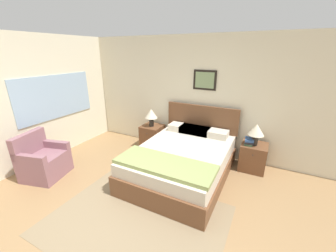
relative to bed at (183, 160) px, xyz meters
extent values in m
plane|color=#99754C|center=(-0.21, -1.72, -0.32)|extent=(16.00, 16.00, 0.00)
cube|color=beige|center=(-0.21, 1.14, 0.98)|extent=(7.78, 0.06, 2.60)
cube|color=black|center=(0.00, 1.10, 1.36)|extent=(0.50, 0.02, 0.42)
cube|color=gray|center=(0.00, 1.08, 1.36)|extent=(0.41, 0.00, 0.33)
cube|color=beige|center=(-2.94, -0.30, 0.98)|extent=(0.06, 5.23, 2.60)
cube|color=#9EBCDB|center=(-2.89, -0.36, 1.00)|extent=(0.02, 1.78, 0.93)
cube|color=#897556|center=(-0.11, -1.37, -0.32)|extent=(2.42, 1.83, 0.01)
cube|color=brown|center=(0.00, -0.04, -0.18)|extent=(1.62, 2.18, 0.28)
cube|color=brown|center=(0.00, -1.10, 0.00)|extent=(1.62, 0.06, 0.08)
cube|color=beige|center=(0.00, -0.04, 0.11)|extent=(1.55, 2.10, 0.29)
cube|color=brown|center=(0.00, 1.02, 0.54)|extent=(1.62, 0.06, 0.57)
cube|color=#8E9E5B|center=(0.00, -0.73, 0.28)|extent=(1.58, 0.61, 0.06)
cube|color=beige|center=(-0.39, 0.79, 0.32)|extent=(0.52, 0.32, 0.14)
cube|color=beige|center=(0.39, 0.79, 0.32)|extent=(0.52, 0.32, 0.14)
cube|color=tan|center=(0.00, 0.79, 0.32)|extent=(0.52, 0.32, 0.14)
cube|color=tan|center=(-0.12, 0.79, 0.32)|extent=(0.52, 0.32, 0.14)
cube|color=#8E606B|center=(-2.29, -1.23, -0.09)|extent=(0.81, 0.84, 0.45)
cube|color=#8E606B|center=(-2.55, -1.30, 0.34)|extent=(0.30, 0.71, 0.40)
cube|color=#8E606B|center=(-2.37, -0.94, 0.21)|extent=(0.65, 0.26, 0.14)
cube|color=#8E606B|center=(-2.22, -1.52, 0.21)|extent=(0.65, 0.26, 0.14)
cube|color=brown|center=(-1.18, 0.83, -0.05)|extent=(0.49, 0.47, 0.54)
sphere|color=#332D28|center=(-1.18, 0.58, 0.10)|extent=(0.02, 0.02, 0.02)
cube|color=brown|center=(1.18, 0.83, -0.05)|extent=(0.49, 0.47, 0.54)
sphere|color=#332D28|center=(1.18, 0.58, 0.10)|extent=(0.02, 0.02, 0.02)
cylinder|color=#2D2823|center=(-1.17, 0.80, 0.30)|extent=(0.11, 0.11, 0.15)
cylinder|color=#2D2823|center=(-1.17, 0.80, 0.40)|extent=(0.02, 0.02, 0.06)
cone|color=beige|center=(-1.17, 0.80, 0.54)|extent=(0.30, 0.30, 0.22)
cylinder|color=#2D2823|center=(1.16, 0.80, 0.30)|extent=(0.11, 0.11, 0.15)
cylinder|color=#2D2823|center=(1.16, 0.80, 0.40)|extent=(0.02, 0.02, 0.06)
cone|color=beige|center=(1.16, 0.80, 0.54)|extent=(0.30, 0.30, 0.22)
cube|color=#4C7551|center=(1.07, 0.78, 0.24)|extent=(0.16, 0.22, 0.04)
cube|color=#232328|center=(1.07, 0.78, 0.28)|extent=(0.18, 0.25, 0.04)
cube|color=#335693|center=(1.07, 0.78, 0.33)|extent=(0.18, 0.24, 0.04)
camera|label=1|loc=(1.33, -3.20, 1.94)|focal=22.00mm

